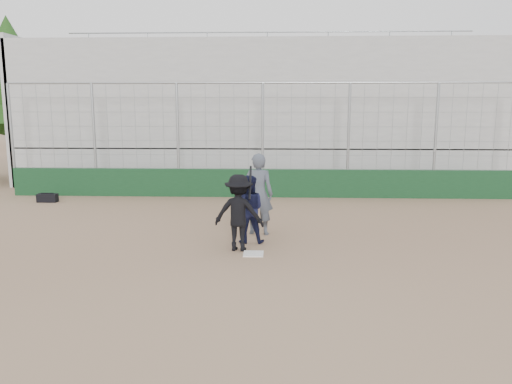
{
  "coord_description": "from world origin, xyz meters",
  "views": [
    {
      "loc": [
        0.49,
        -10.57,
        3.24
      ],
      "look_at": [
        0.0,
        1.4,
        1.15
      ],
      "focal_mm": 35.0,
      "sensor_mm": 36.0,
      "label": 1
    }
  ],
  "objects_px": {
    "batter_at_plate": "(239,213)",
    "equipment_bag": "(47,198)",
    "catcher_crouched": "(248,220)",
    "umpire": "(258,198)"
  },
  "relations": [
    {
      "from": "batter_at_plate",
      "to": "equipment_bag",
      "type": "bearing_deg",
      "value": 142.1
    },
    {
      "from": "equipment_bag",
      "to": "catcher_crouched",
      "type": "bearing_deg",
      "value": -33.99
    },
    {
      "from": "batter_at_plate",
      "to": "umpire",
      "type": "relative_size",
      "value": 1.01
    },
    {
      "from": "batter_at_plate",
      "to": "equipment_bag",
      "type": "xyz_separation_m",
      "value": [
        -6.91,
        5.38,
        -0.72
      ]
    },
    {
      "from": "catcher_crouched",
      "to": "umpire",
      "type": "bearing_deg",
      "value": 75.64
    },
    {
      "from": "umpire",
      "to": "equipment_bag",
      "type": "bearing_deg",
      "value": -18.84
    },
    {
      "from": "catcher_crouched",
      "to": "batter_at_plate",
      "type": "bearing_deg",
      "value": -106.17
    },
    {
      "from": "batter_at_plate",
      "to": "catcher_crouched",
      "type": "bearing_deg",
      "value": 73.83
    },
    {
      "from": "catcher_crouched",
      "to": "equipment_bag",
      "type": "bearing_deg",
      "value": 146.01
    },
    {
      "from": "catcher_crouched",
      "to": "equipment_bag",
      "type": "distance_m",
      "value": 8.55
    }
  ]
}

